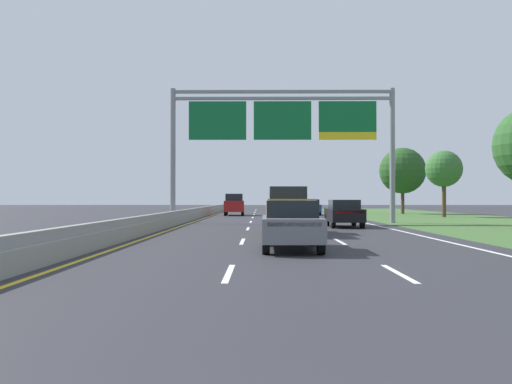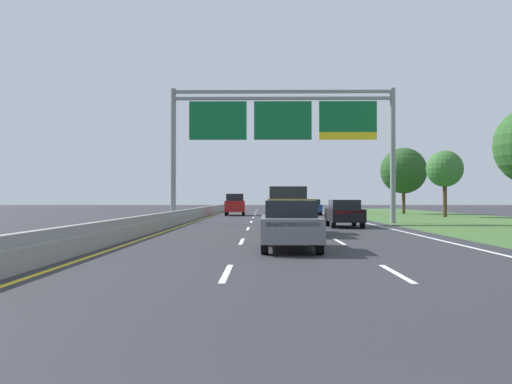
# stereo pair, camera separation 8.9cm
# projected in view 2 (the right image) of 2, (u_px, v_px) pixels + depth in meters

# --- Properties ---
(ground_plane) EXTENTS (220.00, 220.00, 0.00)m
(ground_plane) POSITION_uv_depth(u_px,v_px,m) (279.00, 223.00, 36.61)
(ground_plane) COLOR #2B2B30
(lane_striping) EXTENTS (11.96, 106.00, 0.01)m
(lane_striping) POSITION_uv_depth(u_px,v_px,m) (279.00, 224.00, 36.15)
(lane_striping) COLOR white
(lane_striping) RESTS_ON ground
(grass_verge_right) EXTENTS (14.00, 110.00, 0.02)m
(grass_verge_right) POSITION_uv_depth(u_px,v_px,m) (491.00, 223.00, 36.45)
(grass_verge_right) COLOR #3D602D
(grass_verge_right) RESTS_ON ground
(median_barrier_concrete) EXTENTS (0.60, 110.00, 0.85)m
(median_barrier_concrete) POSITION_uv_depth(u_px,v_px,m) (179.00, 218.00, 36.69)
(median_barrier_concrete) COLOR gray
(median_barrier_concrete) RESTS_ON ground
(overhead_sign_gantry) EXTENTS (15.06, 0.42, 9.03)m
(overhead_sign_gantry) POSITION_uv_depth(u_px,v_px,m) (283.00, 127.00, 37.13)
(overhead_sign_gantry) COLOR gray
(overhead_sign_gantry) RESTS_ON ground
(pickup_truck_gold) EXTENTS (2.02, 5.41, 2.20)m
(pickup_truck_gold) POSITION_uv_depth(u_px,v_px,m) (288.00, 211.00, 25.73)
(pickup_truck_gold) COLOR #A38438
(pickup_truck_gold) RESTS_ON ground
(car_grey_centre_lane_sedan) EXTENTS (1.86, 4.42, 1.57)m
(car_grey_centre_lane_sedan) POSITION_uv_depth(u_px,v_px,m) (290.00, 224.00, 17.70)
(car_grey_centre_lane_sedan) COLOR slate
(car_grey_centre_lane_sedan) RESTS_ON ground
(car_black_right_lane_sedan) EXTENTS (1.87, 4.42, 1.57)m
(car_black_right_lane_sedan) POSITION_uv_depth(u_px,v_px,m) (344.00, 213.00, 32.09)
(car_black_right_lane_sedan) COLOR black
(car_black_right_lane_sedan) RESTS_ON ground
(car_red_left_lane_suv) EXTENTS (2.02, 4.75, 2.11)m
(car_red_left_lane_suv) POSITION_uv_depth(u_px,v_px,m) (235.00, 204.00, 54.55)
(car_red_left_lane_suv) COLOR maroon
(car_red_left_lane_suv) RESTS_ON ground
(car_blue_right_lane_sedan) EXTENTS (1.87, 4.42, 1.57)m
(car_blue_right_lane_sedan) POSITION_uv_depth(u_px,v_px,m) (311.00, 207.00, 55.52)
(car_blue_right_lane_sedan) COLOR navy
(car_blue_right_lane_sedan) RESTS_ON ground
(roadside_tree_far) EXTENTS (3.23, 3.23, 5.90)m
(roadside_tree_far) POSITION_uv_depth(u_px,v_px,m) (445.00, 169.00, 49.09)
(roadside_tree_far) COLOR #4C3823
(roadside_tree_far) RESTS_ON ground
(roadside_tree_distant) EXTENTS (4.92, 4.92, 7.11)m
(roadside_tree_distant) POSITION_uv_depth(u_px,v_px,m) (404.00, 171.00, 59.51)
(roadside_tree_distant) COLOR #4C3823
(roadside_tree_distant) RESTS_ON ground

